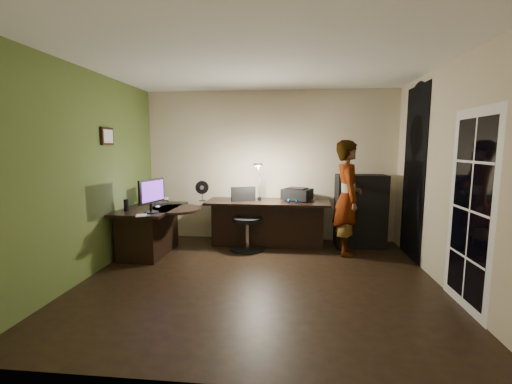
# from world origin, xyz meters

# --- Properties ---
(floor) EXTENTS (4.50, 4.00, 0.01)m
(floor) POSITION_xyz_m (0.00, 0.00, -0.01)
(floor) COLOR black
(floor) RESTS_ON ground
(ceiling) EXTENTS (4.50, 4.00, 0.01)m
(ceiling) POSITION_xyz_m (0.00, 0.00, 2.71)
(ceiling) COLOR silver
(ceiling) RESTS_ON floor
(wall_back) EXTENTS (4.50, 0.01, 2.70)m
(wall_back) POSITION_xyz_m (0.00, 2.00, 1.35)
(wall_back) COLOR beige
(wall_back) RESTS_ON floor
(wall_front) EXTENTS (4.50, 0.01, 2.70)m
(wall_front) POSITION_xyz_m (0.00, -2.00, 1.35)
(wall_front) COLOR beige
(wall_front) RESTS_ON floor
(wall_left) EXTENTS (0.01, 4.00, 2.70)m
(wall_left) POSITION_xyz_m (-2.25, 0.00, 1.35)
(wall_left) COLOR beige
(wall_left) RESTS_ON floor
(wall_right) EXTENTS (0.01, 4.00, 2.70)m
(wall_right) POSITION_xyz_m (2.25, 0.00, 1.35)
(wall_right) COLOR beige
(wall_right) RESTS_ON floor
(green_wall_overlay) EXTENTS (0.00, 4.00, 2.70)m
(green_wall_overlay) POSITION_xyz_m (-2.24, 0.00, 1.35)
(green_wall_overlay) COLOR #4A5F27
(green_wall_overlay) RESTS_ON floor
(arched_doorway) EXTENTS (0.01, 0.90, 2.60)m
(arched_doorway) POSITION_xyz_m (2.24, 1.15, 1.30)
(arched_doorway) COLOR black
(arched_doorway) RESTS_ON floor
(french_door) EXTENTS (0.02, 0.92, 2.10)m
(french_door) POSITION_xyz_m (2.24, -0.55, 1.05)
(french_door) COLOR white
(french_door) RESTS_ON floor
(framed_picture) EXTENTS (0.04, 0.30, 0.25)m
(framed_picture) POSITION_xyz_m (-2.22, 0.45, 1.85)
(framed_picture) COLOR black
(framed_picture) RESTS_ON wall_left
(desk_left) EXTENTS (0.82, 1.31, 0.75)m
(desk_left) POSITION_xyz_m (-1.81, 0.89, 0.37)
(desk_left) COLOR black
(desk_left) RESTS_ON floor
(desk_right) EXTENTS (2.09, 0.76, 0.78)m
(desk_right) POSITION_xyz_m (-0.00, 1.54, 0.39)
(desk_right) COLOR black
(desk_right) RESTS_ON floor
(cabinet) EXTENTS (0.84, 0.45, 1.24)m
(cabinet) POSITION_xyz_m (1.57, 1.65, 0.62)
(cabinet) COLOR black
(cabinet) RESTS_ON floor
(laptop_stand) EXTENTS (0.30, 0.28, 0.10)m
(laptop_stand) POSITION_xyz_m (-1.77, 1.17, 0.80)
(laptop_stand) COLOR silver
(laptop_stand) RESTS_ON desk_left
(laptop) EXTENTS (0.38, 0.37, 0.22)m
(laptop) POSITION_xyz_m (-1.77, 1.17, 0.95)
(laptop) COLOR silver
(laptop) RESTS_ON laptop_stand
(monitor) EXTENTS (0.25, 0.55, 0.36)m
(monitor) POSITION_xyz_m (-1.64, 0.51, 0.93)
(monitor) COLOR black
(monitor) RESTS_ON desk_left
(mouse) EXTENTS (0.08, 0.11, 0.04)m
(mouse) POSITION_xyz_m (-1.69, 0.90, 0.77)
(mouse) COLOR silver
(mouse) RESTS_ON desk_left
(phone) EXTENTS (0.12, 0.15, 0.01)m
(phone) POSITION_xyz_m (-1.73, 0.66, 0.75)
(phone) COLOR black
(phone) RESTS_ON desk_left
(pen) EXTENTS (0.06, 0.12, 0.01)m
(pen) POSITION_xyz_m (-1.86, 0.70, 0.75)
(pen) COLOR black
(pen) RESTS_ON desk_left
(speaker) EXTENTS (0.09, 0.09, 0.18)m
(speaker) POSITION_xyz_m (-2.06, 0.60, 0.84)
(speaker) COLOR black
(speaker) RESTS_ON desk_left
(notepad) EXTENTS (0.20, 0.23, 0.01)m
(notepad) POSITION_xyz_m (-1.68, 0.28, 0.75)
(notepad) COLOR silver
(notepad) RESTS_ON desk_left
(desk_fan) EXTENTS (0.23, 0.15, 0.34)m
(desk_fan) POSITION_xyz_m (-1.08, 1.34, 0.97)
(desk_fan) COLOR black
(desk_fan) RESTS_ON desk_right
(headphones) EXTENTS (0.18, 0.12, 0.08)m
(headphones) POSITION_xyz_m (0.43, 1.26, 0.84)
(headphones) COLOR navy
(headphones) RESTS_ON desk_right
(printer) EXTENTS (0.57, 0.52, 0.21)m
(printer) POSITION_xyz_m (0.50, 1.64, 0.90)
(printer) COLOR black
(printer) RESTS_ON desk_right
(desk_lamp) EXTENTS (0.27, 0.35, 0.68)m
(desk_lamp) POSITION_xyz_m (-0.14, 1.50, 1.14)
(desk_lamp) COLOR black
(desk_lamp) RESTS_ON desk_right
(office_chair) EXTENTS (0.76, 0.76, 1.03)m
(office_chair) POSITION_xyz_m (-0.32, 1.27, 0.51)
(office_chair) COLOR black
(office_chair) RESTS_ON floor
(person) EXTENTS (0.44, 0.65, 1.81)m
(person) POSITION_xyz_m (1.28, 1.21, 0.90)
(person) COLOR #D8A88C
(person) RESTS_ON floor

